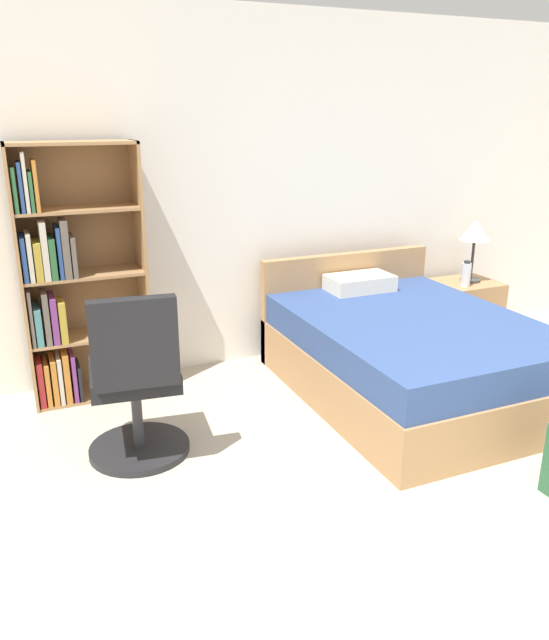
# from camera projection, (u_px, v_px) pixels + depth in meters

# --- Properties ---
(wall_back) EXTENTS (9.00, 0.06, 2.60)m
(wall_back) POSITION_uv_depth(u_px,v_px,m) (271.00, 193.00, 4.74)
(wall_back) COLOR white
(wall_back) RESTS_ON ground_plane
(bookshelf) EXTENTS (0.80, 0.33, 1.72)m
(bookshelf) POSITION_uv_depth(u_px,v_px,m) (67.00, 284.00, 4.10)
(bookshelf) COLOR #AD7F51
(bookshelf) RESTS_ON ground_plane
(bed) EXTENTS (1.45, 1.94, 0.82)m
(bed) POSITION_uv_depth(u_px,v_px,m) (406.00, 352.00, 4.34)
(bed) COLOR #AD7F51
(bed) RESTS_ON ground_plane
(office_chair) EXTENTS (0.58, 0.63, 1.01)m
(office_chair) POSITION_uv_depth(u_px,v_px,m) (136.00, 386.00, 3.43)
(office_chair) COLOR #232326
(office_chair) RESTS_ON ground_plane
(nightstand) EXTENTS (0.51, 0.49, 0.51)m
(nightstand) POSITION_uv_depth(u_px,v_px,m) (464.00, 310.00, 5.42)
(nightstand) COLOR #AD7F51
(nightstand) RESTS_ON ground_plane
(table_lamp) EXTENTS (0.26, 0.26, 0.52)m
(table_lamp) POSITION_uv_depth(u_px,v_px,m) (475.00, 233.00, 5.22)
(table_lamp) COLOR #333333
(table_lamp) RESTS_ON nightstand
(water_bottle) EXTENTS (0.08, 0.08, 0.22)m
(water_bottle) POSITION_uv_depth(u_px,v_px,m) (466.00, 274.00, 5.16)
(water_bottle) COLOR silver
(water_bottle) RESTS_ON nightstand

